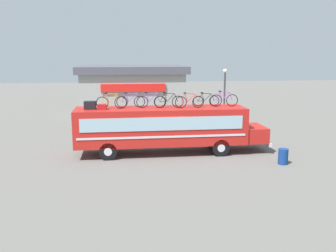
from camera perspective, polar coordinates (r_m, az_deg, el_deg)
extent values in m
plane|color=#605E59|center=(22.59, -1.11, -4.24)|extent=(120.00, 120.00, 0.00)
cube|color=red|center=(22.20, -1.13, 0.08)|extent=(10.19, 2.44, 2.17)
cube|color=red|center=(23.64, 12.97, -1.07)|extent=(1.38, 2.25, 0.92)
cube|color=#99B7C6|center=(20.93, -0.77, 0.32)|extent=(9.38, 0.04, 0.77)
cube|color=#99B7C6|center=(23.35, -1.46, 1.44)|extent=(9.38, 0.04, 0.77)
cube|color=silver|center=(21.08, -0.76, -1.72)|extent=(9.79, 0.03, 0.12)
cube|color=silver|center=(23.49, -1.45, -0.39)|extent=(9.79, 0.03, 0.12)
cube|color=silver|center=(24.03, 14.60, -2.28)|extent=(0.16, 2.32, 0.24)
cylinder|color=black|center=(22.07, 8.19, -3.35)|extent=(1.02, 0.28, 1.02)
cylinder|color=silver|center=(22.07, 8.19, -3.35)|extent=(0.46, 0.30, 0.46)
cylinder|color=black|center=(24.10, 6.83, -2.09)|extent=(1.02, 0.28, 1.02)
cylinder|color=silver|center=(24.10, 6.83, -2.09)|extent=(0.46, 0.30, 0.46)
cylinder|color=black|center=(21.31, -9.30, -3.91)|extent=(1.02, 0.28, 1.02)
cylinder|color=silver|center=(21.31, -9.30, -3.91)|extent=(0.46, 0.30, 0.46)
cylinder|color=black|center=(23.41, -9.12, -2.55)|extent=(1.02, 0.28, 1.02)
cylinder|color=silver|center=(23.41, -9.12, -2.55)|extent=(0.46, 0.30, 0.46)
cube|color=black|center=(21.87, -12.01, 3.17)|extent=(0.68, 0.50, 0.47)
cube|color=maroon|center=(21.68, -10.18, 2.95)|extent=(0.50, 0.43, 0.30)
torus|color=black|center=(21.84, -10.18, 3.57)|extent=(0.72, 0.04, 0.72)
torus|color=black|center=(21.81, -7.37, 3.64)|extent=(0.72, 0.04, 0.72)
cylinder|color=orange|center=(21.79, -9.36, 4.30)|extent=(0.21, 0.04, 0.52)
cylinder|color=orange|center=(21.78, -8.51, 4.28)|extent=(0.50, 0.04, 0.50)
cylinder|color=orange|center=(21.76, -8.76, 4.94)|extent=(0.64, 0.04, 0.07)
cylinder|color=orange|center=(21.83, -9.65, 3.61)|extent=(0.41, 0.03, 0.05)
cylinder|color=orange|center=(21.80, -9.89, 4.26)|extent=(0.26, 0.03, 0.54)
cylinder|color=orange|center=(21.78, -7.64, 4.28)|extent=(0.22, 0.03, 0.51)
cylinder|color=silver|center=(21.75, -7.91, 5.05)|extent=(0.03, 0.44, 0.03)
ellipsoid|color=black|center=(21.76, -9.61, 5.06)|extent=(0.20, 0.08, 0.06)
torus|color=black|center=(22.24, -7.14, 3.73)|extent=(0.68, 0.04, 0.68)
torus|color=black|center=(22.27, -4.45, 3.79)|extent=(0.68, 0.04, 0.68)
cylinder|color=purple|center=(22.21, -6.35, 4.41)|extent=(0.20, 0.04, 0.49)
cylinder|color=purple|center=(22.22, -5.54, 4.39)|extent=(0.48, 0.04, 0.47)
cylinder|color=purple|center=(22.19, -5.77, 4.99)|extent=(0.63, 0.04, 0.07)
cylinder|color=purple|center=(22.24, -6.63, 3.77)|extent=(0.40, 0.03, 0.05)
cylinder|color=purple|center=(22.21, -6.86, 4.37)|extent=(0.26, 0.03, 0.51)
cylinder|color=purple|center=(22.23, -4.70, 4.38)|extent=(0.22, 0.03, 0.47)
cylinder|color=silver|center=(22.20, -4.96, 5.09)|extent=(0.03, 0.44, 0.03)
ellipsoid|color=black|center=(22.18, -6.58, 5.12)|extent=(0.20, 0.08, 0.06)
torus|color=black|center=(21.98, -4.02, 3.74)|extent=(0.71, 0.04, 0.71)
torus|color=black|center=(22.06, -1.30, 3.79)|extent=(0.71, 0.04, 0.71)
cylinder|color=purple|center=(21.97, -3.21, 4.45)|extent=(0.20, 0.04, 0.51)
cylinder|color=purple|center=(21.99, -2.39, 4.42)|extent=(0.49, 0.04, 0.49)
cylinder|color=purple|center=(21.96, -2.61, 5.05)|extent=(0.63, 0.04, 0.07)
cylinder|color=purple|center=(21.99, -3.50, 3.77)|extent=(0.40, 0.03, 0.05)
cylinder|color=purple|center=(21.96, -3.73, 4.41)|extent=(0.26, 0.03, 0.53)
cylinder|color=purple|center=(22.02, -1.55, 4.41)|extent=(0.22, 0.03, 0.49)
cylinder|color=silver|center=(21.98, -1.80, 5.15)|extent=(0.03, 0.44, 0.03)
ellipsoid|color=black|center=(21.93, -3.43, 5.19)|extent=(0.20, 0.08, 0.06)
torus|color=black|center=(21.97, -1.21, 3.77)|extent=(0.71, 0.04, 0.71)
torus|color=black|center=(22.11, 1.52, 3.81)|extent=(0.71, 0.04, 0.71)
cylinder|color=black|center=(21.98, -0.39, 4.48)|extent=(0.20, 0.04, 0.51)
cylinder|color=black|center=(22.02, 0.43, 4.44)|extent=(0.49, 0.04, 0.49)
cylinder|color=black|center=(21.98, 0.22, 5.09)|extent=(0.64, 0.04, 0.07)
cylinder|color=black|center=(21.99, -0.69, 3.80)|extent=(0.40, 0.03, 0.05)
cylinder|color=black|center=(21.95, -0.91, 4.44)|extent=(0.26, 0.03, 0.53)
cylinder|color=black|center=(22.06, 1.28, 4.43)|extent=(0.22, 0.03, 0.50)
cylinder|color=silver|center=(22.02, 1.04, 5.18)|extent=(0.03, 0.44, 0.03)
ellipsoid|color=black|center=(21.93, -0.61, 5.22)|extent=(0.20, 0.08, 0.06)
torus|color=black|center=(21.86, 2.01, 3.72)|extent=(0.71, 0.04, 0.71)
torus|color=black|center=(22.06, 4.69, 3.75)|extent=(0.71, 0.04, 0.71)
cylinder|color=red|center=(21.88, 2.83, 4.42)|extent=(0.20, 0.04, 0.50)
cylinder|color=red|center=(21.94, 3.63, 4.39)|extent=(0.48, 0.04, 0.49)
cylinder|color=red|center=(21.90, 3.43, 5.02)|extent=(0.63, 0.04, 0.07)
cylinder|color=red|center=(21.90, 2.53, 3.75)|extent=(0.40, 0.03, 0.05)
cylinder|color=red|center=(21.85, 2.32, 4.39)|extent=(0.26, 0.03, 0.52)
cylinder|color=red|center=(22.01, 4.46, 4.37)|extent=(0.22, 0.03, 0.49)
cylinder|color=silver|center=(21.96, 4.23, 5.12)|extent=(0.03, 0.44, 0.03)
ellipsoid|color=black|center=(21.84, 2.62, 5.17)|extent=(0.20, 0.08, 0.06)
torus|color=black|center=(22.75, 4.70, 3.90)|extent=(0.64, 0.04, 0.64)
torus|color=black|center=(22.98, 7.18, 3.92)|extent=(0.64, 0.04, 0.64)
cylinder|color=black|center=(22.79, 5.46, 4.51)|extent=(0.20, 0.04, 0.46)
cylinder|color=black|center=(22.86, 6.21, 4.48)|extent=(0.47, 0.04, 0.44)
cylinder|color=black|center=(22.81, 6.02, 5.03)|extent=(0.61, 0.04, 0.07)
cylinder|color=black|center=(22.79, 5.17, 3.93)|extent=(0.39, 0.03, 0.05)
cylinder|color=black|center=(22.75, 4.98, 4.48)|extent=(0.25, 0.03, 0.48)
cylinder|color=black|center=(22.93, 6.98, 4.46)|extent=(0.21, 0.03, 0.45)
cylinder|color=silver|center=(22.88, 6.77, 5.12)|extent=(0.03, 0.44, 0.03)
ellipsoid|color=black|center=(22.74, 5.27, 5.17)|extent=(0.20, 0.08, 0.06)
torus|color=black|center=(22.67, 7.44, 3.94)|extent=(0.74, 0.04, 0.74)
torus|color=black|center=(22.95, 9.92, 3.95)|extent=(0.74, 0.04, 0.74)
cylinder|color=purple|center=(22.72, 8.21, 4.65)|extent=(0.20, 0.04, 0.53)
cylinder|color=purple|center=(22.80, 8.96, 4.60)|extent=(0.48, 0.04, 0.51)
cylinder|color=purple|center=(22.75, 8.78, 5.25)|extent=(0.62, 0.04, 0.07)
cylinder|color=purple|center=(22.72, 7.92, 3.97)|extent=(0.39, 0.03, 0.05)
cylinder|color=purple|center=(22.67, 7.74, 4.62)|extent=(0.25, 0.03, 0.55)
cylinder|color=purple|center=(22.89, 9.72, 4.58)|extent=(0.21, 0.03, 0.52)
cylinder|color=silver|center=(22.83, 9.52, 5.33)|extent=(0.03, 0.44, 0.03)
ellipsoid|color=black|center=(22.66, 8.03, 5.40)|extent=(0.20, 0.08, 0.06)
cube|color=#9E9E99|center=(37.29, -5.59, 5.04)|extent=(9.66, 7.57, 4.18)
cube|color=#4C4C56|center=(37.11, -5.66, 8.78)|extent=(10.43, 8.18, 0.68)
cube|color=red|center=(33.33, -5.41, 5.92)|extent=(5.79, 0.16, 0.70)
cylinder|color=navy|center=(21.25, 17.44, -4.54)|extent=(0.54, 0.54, 0.86)
cylinder|color=#38383D|center=(29.70, 8.73, 3.85)|extent=(0.14, 0.14, 4.60)
sphere|color=#F2EDCC|center=(29.50, 8.87, 8.47)|extent=(0.31, 0.31, 0.31)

